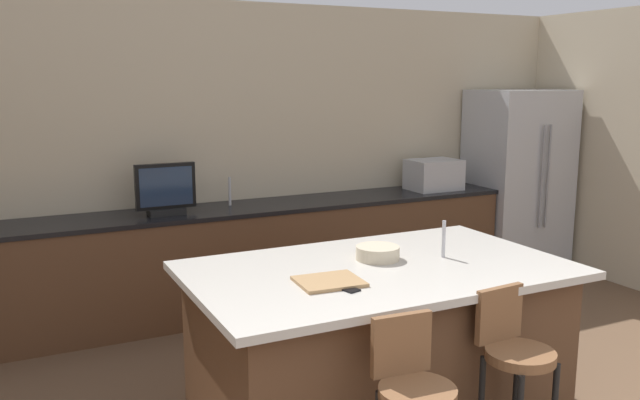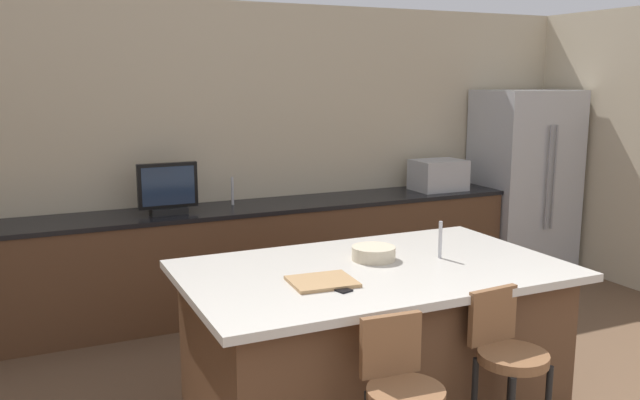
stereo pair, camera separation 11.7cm
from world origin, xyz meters
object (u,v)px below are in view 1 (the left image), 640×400
at_px(cell_phone, 346,288).
at_px(cutting_board, 329,281).
at_px(kitchen_island, 377,343).
at_px(tv_monitor, 166,191).
at_px(microwave, 434,175).
at_px(refrigerator, 517,181).
at_px(bar_stool_right, 514,367).
at_px(fruit_bowl, 378,253).

distance_m(cell_phone, cutting_board, 0.12).
distance_m(kitchen_island, tv_monitor, 2.25).
bearing_deg(microwave, kitchen_island, -131.90).
bearing_deg(refrigerator, kitchen_island, -144.68).
relative_size(bar_stool_right, cutting_board, 2.87).
xyz_separation_m(refrigerator, tv_monitor, (-3.61, -0.01, 0.17)).
distance_m(kitchen_island, bar_stool_right, 0.82).
bearing_deg(bar_stool_right, cutting_board, 135.82).
bearing_deg(kitchen_island, cutting_board, -158.96).
bearing_deg(cutting_board, fruit_bowl, 31.26).
distance_m(microwave, tv_monitor, 2.59).
bearing_deg(cutting_board, cell_phone, -75.18).
distance_m(kitchen_island, refrigerator, 3.58).
bearing_deg(bar_stool_right, microwave, 56.61).
xyz_separation_m(kitchen_island, refrigerator, (2.90, 2.06, 0.45)).
bearing_deg(cutting_board, kitchen_island, 21.04).
bearing_deg(fruit_bowl, cutting_board, -148.74).
xyz_separation_m(bar_stool_right, cell_phone, (-0.69, 0.47, 0.37)).
distance_m(microwave, bar_stool_right, 3.28).
bearing_deg(tv_monitor, refrigerator, 0.10).
bearing_deg(refrigerator, microwave, 177.43).
relative_size(refrigerator, cell_phone, 12.30).
distance_m(kitchen_island, fruit_bowl, 0.51).
bearing_deg(fruit_bowl, tv_monitor, 112.00).
relative_size(refrigerator, microwave, 3.84).
distance_m(tv_monitor, cell_phone, 2.35).
bearing_deg(cutting_board, refrigerator, 33.84).
relative_size(cell_phone, cutting_board, 0.46).
height_order(tv_monitor, cell_phone, tv_monitor).
relative_size(bar_stool_right, fruit_bowl, 3.70).
xyz_separation_m(bar_stool_right, cutting_board, (-0.72, 0.59, 0.37)).
relative_size(refrigerator, cutting_board, 5.62).
height_order(kitchen_island, bar_stool_right, bar_stool_right).
bearing_deg(fruit_bowl, refrigerator, 34.24).
relative_size(fruit_bowl, cutting_board, 0.77).
height_order(kitchen_island, tv_monitor, tv_monitor).
height_order(kitchen_island, microwave, microwave).
xyz_separation_m(cell_phone, cutting_board, (-0.03, 0.12, 0.01)).
bearing_deg(microwave, refrigerator, -2.57).
relative_size(fruit_bowl, cell_phone, 1.70).
bearing_deg(fruit_bowl, kitchen_island, -118.46).
bearing_deg(kitchen_island, fruit_bowl, 61.54).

